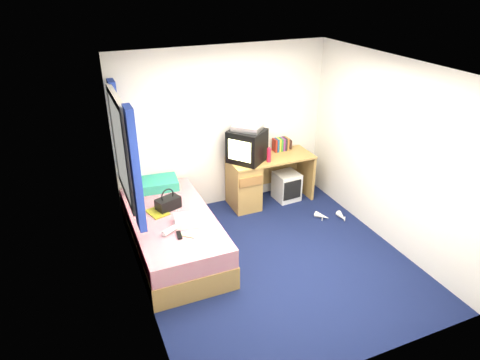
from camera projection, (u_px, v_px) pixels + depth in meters
name	position (u px, v px, depth m)	size (l,w,h in m)	color
ground	(274.00, 261.00, 5.40)	(3.40, 3.40, 0.00)	#0C1438
room_shell	(278.00, 155.00, 4.75)	(3.40, 3.40, 3.40)	white
bed	(174.00, 234.00, 5.45)	(1.01, 2.00, 0.54)	#B18A49
pillow	(156.00, 184.00, 5.97)	(0.60, 0.38, 0.13)	#1A75A9
desk	(254.00, 180.00, 6.53)	(1.30, 0.55, 0.75)	#B18A49
storage_cube	(287.00, 186.00, 6.75)	(0.36, 0.36, 0.45)	silver
crt_tv	(247.00, 146.00, 6.23)	(0.64, 0.65, 0.48)	black
vcr	(247.00, 128.00, 6.11)	(0.40, 0.28, 0.08)	silver
book_row	(281.00, 144.00, 6.65)	(0.24, 0.13, 0.20)	maroon
picture_frame	(290.00, 144.00, 6.75)	(0.02, 0.12, 0.14)	black
pink_water_bottle	(269.00, 155.00, 6.26)	(0.06, 0.06, 0.20)	red
aerosol_can	(260.00, 152.00, 6.41)	(0.05, 0.05, 0.18)	silver
handbag	(168.00, 203.00, 5.46)	(0.35, 0.27, 0.29)	black
towel	(187.00, 220.00, 5.15)	(0.29, 0.24, 0.10)	white
magazine	(157.00, 212.00, 5.39)	(0.21, 0.28, 0.01)	yellow
water_bottle	(170.00, 230.00, 4.97)	(0.07, 0.07, 0.20)	silver
colour_swatch_fan	(186.00, 235.00, 4.94)	(0.22, 0.06, 0.01)	yellow
remote_control	(179.00, 235.00, 4.93)	(0.05, 0.16, 0.02)	black
window_assembly	(124.00, 150.00, 4.97)	(0.11, 1.42, 1.40)	silver
white_heels	(332.00, 216.00, 6.28)	(0.41, 0.36, 0.09)	silver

